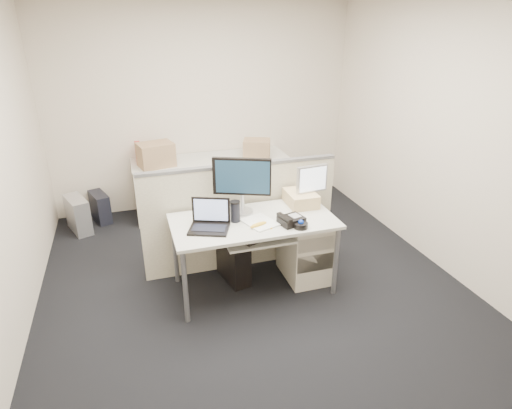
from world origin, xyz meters
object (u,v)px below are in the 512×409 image
object	(u,v)px
desk	(253,226)
desk_phone	(291,220)
laptop	(208,217)
monitor_main	(242,186)

from	to	relation	value
desk	desk_phone	bearing A→B (deg)	-30.96
desk	laptop	xyz separation A→B (m)	(-0.43, -0.08, 0.19)
monitor_main	laptop	xyz separation A→B (m)	(-0.38, -0.27, -0.14)
desk_phone	laptop	bearing A→B (deg)	157.95
laptop	desk	bearing A→B (deg)	32.67
desk	laptop	bearing A→B (deg)	-169.22
desk	desk_phone	world-z (taller)	desk_phone
laptop	desk_phone	bearing A→B (deg)	14.23
monitor_main	laptop	size ratio (longest dim) A/B	1.59
desk	laptop	distance (m)	0.48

